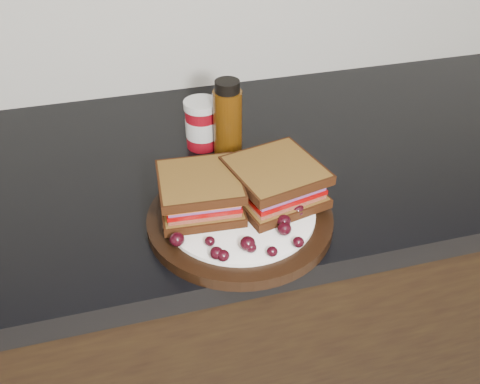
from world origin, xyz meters
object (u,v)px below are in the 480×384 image
at_px(sandwich_left, 200,193).
at_px(condiment_jar, 202,124).
at_px(plate, 240,219).
at_px(oil_bottle, 228,119).

xyz_separation_m(sandwich_left, condiment_jar, (0.05, 0.21, -0.01)).
distance_m(plate, oil_bottle, 0.21).
bearing_deg(plate, condiment_jar, 91.76).
height_order(sandwich_left, condiment_jar, condiment_jar).
height_order(plate, condiment_jar, condiment_jar).
height_order(sandwich_left, oil_bottle, oil_bottle).
bearing_deg(condiment_jar, oil_bottle, -44.47).
distance_m(plate, sandwich_left, 0.07).
xyz_separation_m(sandwich_left, oil_bottle, (0.09, 0.17, 0.02)).
bearing_deg(sandwich_left, condiment_jar, 81.37).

